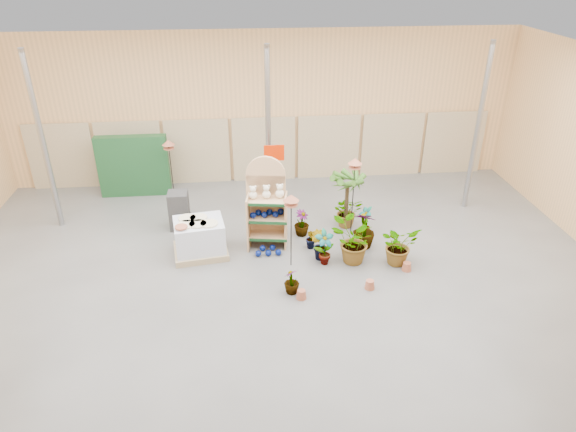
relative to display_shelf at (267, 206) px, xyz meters
name	(u,v)px	position (x,y,z in m)	size (l,w,h in m)	color
room	(277,178)	(0.16, -1.12, 1.19)	(15.20, 12.10, 4.70)	#50504F
display_shelf	(267,206)	(0.00, 0.00, 0.00)	(1.02, 0.73, 2.24)	tan
teddy_bears	(267,193)	(0.02, -0.11, 0.39)	(0.82, 0.21, 0.34)	#F1E4CB
gazing_balls_shelf	(267,213)	(0.00, -0.13, -0.14)	(0.82, 0.28, 0.16)	#041258
gazing_balls_floor	(268,251)	(-0.01, -0.52, -0.95)	(0.63, 0.39, 0.15)	#041258
pallet_stack	(200,238)	(-1.61, -0.37, -0.58)	(1.37, 1.19, 0.91)	#9C8965
charcoal_planters	(179,210)	(-2.20, 0.99, -0.52)	(0.50, 0.50, 1.00)	#262626
trellis_stock	(134,166)	(-3.64, 3.17, -0.12)	(2.00, 0.30, 1.80)	#17431F
offer_sign	(274,169)	(0.26, 0.94, 0.55)	(0.50, 0.08, 2.20)	gray
bird_table_front	(291,200)	(0.48, -1.06, 0.64)	(0.34, 0.34, 1.79)	black
bird_table_right	(355,164)	(2.17, 0.32, 0.86)	(0.34, 0.34, 2.02)	black
bird_table_back	(168,145)	(-2.50, 2.55, 0.70)	(0.34, 0.34, 1.86)	black
palm	(348,180)	(2.08, 0.60, 0.33)	(0.70, 0.70, 1.60)	#3D2D19
potted_plant_0	(324,248)	(1.24, -1.08, -0.59)	(0.46, 0.31, 0.87)	#34641D
potted_plant_1	(319,245)	(1.16, -0.83, -0.67)	(0.39, 0.31, 0.71)	#34641D
potted_plant_2	(352,242)	(1.88, -1.08, -0.49)	(0.96, 0.83, 1.07)	#34641D
potted_plant_3	(364,230)	(2.31, -0.42, -0.55)	(0.53, 0.53, 0.95)	#34641D
potted_plant_4	(365,221)	(2.48, 0.14, -0.63)	(0.42, 0.28, 0.79)	#34641D
potted_plant_5	(312,239)	(1.05, -0.38, -0.75)	(0.30, 0.24, 0.54)	#34641D
potted_plant_6	(347,212)	(2.13, 0.66, -0.61)	(0.75, 0.65, 0.83)	#34641D
potted_plant_7	(292,281)	(0.38, -2.11, -0.73)	(0.33, 0.33, 0.58)	#34641D
potted_plant_10	(399,245)	(2.94, -1.20, -0.55)	(0.86, 0.74, 0.95)	#34641D
potted_plant_11	(302,223)	(0.89, 0.31, -0.68)	(0.38, 0.38, 0.68)	#34641D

